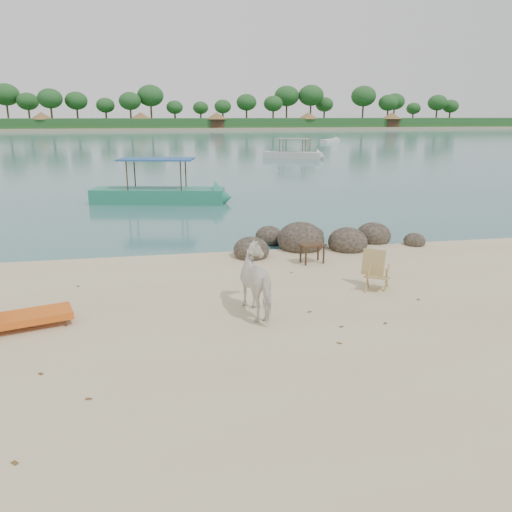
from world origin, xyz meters
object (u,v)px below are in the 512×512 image
(side_table, at_px, (312,254))
(boulders, at_px, (317,241))
(lounge_chair, at_px, (26,314))
(deck_chair, at_px, (378,273))
(boat_near, at_px, (157,166))
(cow, at_px, (261,282))

(side_table, bearing_deg, boulders, 57.66)
(lounge_chair, bearing_deg, deck_chair, -10.48)
(boulders, distance_m, lounge_chair, 8.93)
(lounge_chair, xyz_separation_m, boat_near, (2.50, 14.63, 1.40))
(lounge_chair, xyz_separation_m, deck_chair, (7.65, 0.79, 0.14))
(side_table, xyz_separation_m, lounge_chair, (-6.77, -3.23, 0.04))
(cow, bearing_deg, deck_chair, -174.63)
(cow, bearing_deg, lounge_chair, -12.83)
(cow, relative_size, boat_near, 0.24)
(lounge_chair, height_order, deck_chair, deck_chair)
(cow, height_order, lounge_chair, cow)
(side_table, xyz_separation_m, deck_chair, (0.87, -2.43, 0.18))
(deck_chair, relative_size, boat_near, 0.13)
(side_table, distance_m, boat_near, 12.27)
(cow, bearing_deg, boat_near, -93.12)
(cow, xyz_separation_m, boat_near, (-2.16, 14.74, 1.00))
(boat_near, bearing_deg, cow, -69.40)
(boulders, distance_m, deck_chair, 4.14)
(cow, distance_m, lounge_chair, 4.68)
(side_table, height_order, lounge_chair, lounge_chair)
(deck_chair, bearing_deg, cow, -128.71)
(boulders, bearing_deg, side_table, -112.09)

